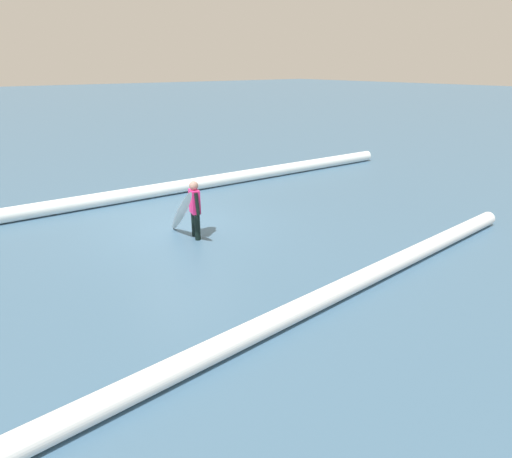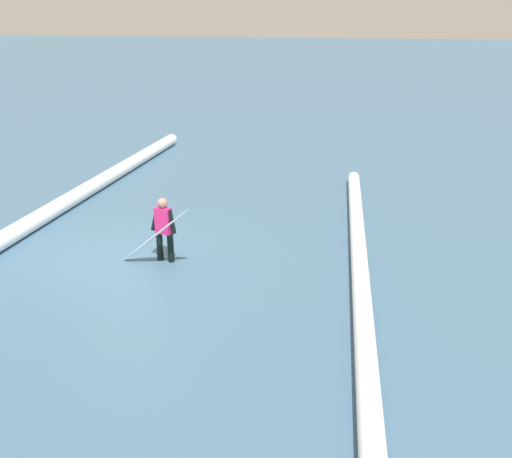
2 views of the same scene
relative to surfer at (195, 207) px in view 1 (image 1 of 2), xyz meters
name	(u,v)px [view 1 (image 1 of 2)]	position (x,y,z in m)	size (l,w,h in m)	color
ground_plane	(179,227)	(-0.01, -0.91, -0.81)	(182.66, 182.66, 0.00)	#3E6280
surfer	(195,207)	(0.00, 0.00, 0.00)	(0.28, 0.61, 1.45)	black
surfboard	(181,212)	(0.33, -0.08, -0.09)	(0.60, 1.73, 1.47)	white
wave_crest_foreground	(68,205)	(1.92, -4.05, -0.60)	(0.42, 0.42, 25.55)	white
wave_crest_midground	(271,323)	(1.15, 4.26, -0.63)	(0.35, 0.35, 15.65)	white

